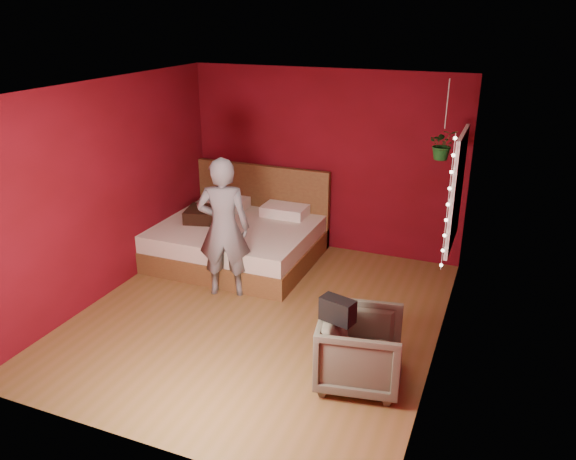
{
  "coord_description": "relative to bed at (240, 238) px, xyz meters",
  "views": [
    {
      "loc": [
        2.46,
        -5.18,
        3.33
      ],
      "look_at": [
        0.19,
        0.4,
        0.95
      ],
      "focal_mm": 35.0,
      "sensor_mm": 36.0,
      "label": 1
    }
  ],
  "objects": [
    {
      "name": "person",
      "position": [
        0.32,
        -1.03,
        0.57
      ],
      "size": [
        0.74,
        0.6,
        1.75
      ],
      "primitive_type": "imported",
      "rotation": [
        0.0,
        0.0,
        3.47
      ],
      "color": "slate",
      "rests_on": "ground"
    },
    {
      "name": "armchair",
      "position": [
        2.35,
        -2.17,
        0.05
      ],
      "size": [
        0.91,
        0.89,
        0.71
      ],
      "primitive_type": "imported",
      "rotation": [
        0.0,
        0.0,
        1.75
      ],
      "color": "#585946",
      "rests_on": "ground"
    },
    {
      "name": "window",
      "position": [
        2.92,
        -0.49,
        1.19
      ],
      "size": [
        0.05,
        0.97,
        1.27
      ],
      "color": "white",
      "rests_on": "room_walls"
    },
    {
      "name": "handbag",
      "position": [
        2.16,
        -2.33,
        0.52
      ],
      "size": [
        0.34,
        0.23,
        0.22
      ],
      "primitive_type": "cube",
      "rotation": [
        0.0,
        0.0,
        -0.27
      ],
      "color": "black",
      "rests_on": "armchair"
    },
    {
      "name": "bed",
      "position": [
        0.0,
        0.0,
        0.0
      ],
      "size": [
        2.14,
        1.82,
        1.17
      ],
      "color": "brown",
      "rests_on": "ground"
    },
    {
      "name": "floor",
      "position": [
        0.95,
        -1.39,
        -0.31
      ],
      "size": [
        4.5,
        4.5,
        0.0
      ],
      "primitive_type": "plane",
      "color": "brown",
      "rests_on": "ground"
    },
    {
      "name": "hanging_plant",
      "position": [
        2.65,
        0.18,
        1.54
      ],
      "size": [
        0.4,
        0.37,
        0.94
      ],
      "color": "silver",
      "rests_on": "room_walls"
    },
    {
      "name": "throw_pillow",
      "position": [
        -0.5,
        -0.1,
        0.32
      ],
      "size": [
        0.6,
        0.6,
        0.17
      ],
      "primitive_type": "cube",
      "rotation": [
        0.0,
        0.0,
        0.24
      ],
      "color": "black",
      "rests_on": "bed"
    },
    {
      "name": "fairy_lights",
      "position": [
        2.89,
        -1.02,
        1.19
      ],
      "size": [
        0.04,
        0.04,
        1.45
      ],
      "color": "silver",
      "rests_on": "room_walls"
    },
    {
      "name": "room_walls",
      "position": [
        0.95,
        -1.39,
        1.37
      ],
      "size": [
        4.04,
        4.54,
        2.62
      ],
      "color": "maroon",
      "rests_on": "ground"
    }
  ]
}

